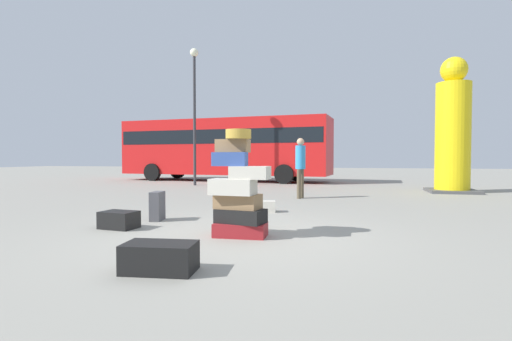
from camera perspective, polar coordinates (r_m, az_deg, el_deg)
ground_plane at (r=6.00m, az=-2.45°, el=-9.72°), size 80.00×80.00×0.00m
suitcase_tower at (r=5.87m, az=-2.67°, el=-3.32°), size 0.92×0.58×1.64m
suitcase_black_behind_tower at (r=6.99m, az=-19.76°, el=-6.94°), size 0.64×0.48×0.29m
suitcase_cream_white_trunk at (r=8.54m, az=0.40°, el=-5.38°), size 0.79×0.45×0.25m
suitcase_black_left_side at (r=4.27m, az=-14.16°, el=-12.46°), size 0.80×0.52×0.31m
suitcase_charcoal_foreground_far at (r=7.62m, az=-14.51°, el=-5.16°), size 0.25×0.41×0.56m
person_bearded_onlooker at (r=11.39m, az=6.65°, el=1.21°), size 0.30×0.33×1.79m
yellow_dummy_statue at (r=14.92m, az=27.31°, el=5.10°), size 1.59×1.59×4.67m
parked_bus at (r=19.94m, az=-4.73°, el=3.74°), size 11.09×3.51×3.15m
lamp_post at (r=17.06m, az=-9.17°, el=10.94°), size 0.36×0.36×5.92m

